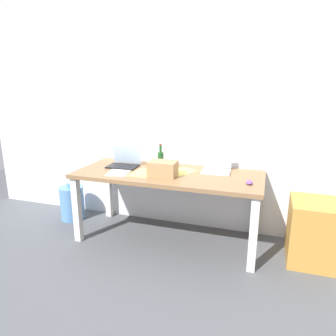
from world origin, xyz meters
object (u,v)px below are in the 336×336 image
(laptop_left, at_px, (124,162))
(filing_cabinet, at_px, (311,232))
(computer_mouse, at_px, (249,182))
(cardboard_box, at_px, (163,169))
(water_cooler_jug, at_px, (72,203))
(laptop_right, at_px, (217,167))
(desk, at_px, (168,181))
(beer_bottle, at_px, (161,160))

(laptop_left, xyz_separation_m, filing_cabinet, (1.94, -0.08, -0.49))
(computer_mouse, xyz_separation_m, filing_cabinet, (0.58, 0.14, -0.46))
(laptop_left, bearing_deg, cardboard_box, -21.70)
(cardboard_box, bearing_deg, laptop_left, 158.30)
(cardboard_box, height_order, water_cooler_jug, cardboard_box)
(laptop_right, bearing_deg, cardboard_box, -146.10)
(laptop_right, distance_m, computer_mouse, 0.48)
(cardboard_box, distance_m, water_cooler_jug, 1.42)
(laptop_right, relative_size, computer_mouse, 2.93)
(computer_mouse, height_order, cardboard_box, cardboard_box)
(laptop_left, height_order, water_cooler_jug, laptop_left)
(desk, height_order, laptop_right, laptop_right)
(water_cooler_jug, bearing_deg, laptop_right, 2.76)
(water_cooler_jug, bearing_deg, filing_cabinet, -2.23)
(laptop_left, relative_size, filing_cabinet, 0.56)
(desk, xyz_separation_m, laptop_left, (-0.54, 0.09, 0.14))
(water_cooler_jug, xyz_separation_m, filing_cabinet, (2.68, -0.10, 0.09))
(desk, bearing_deg, beer_bottle, 144.13)
(laptop_right, height_order, beer_bottle, beer_bottle)
(laptop_left, distance_m, computer_mouse, 1.37)
(laptop_left, relative_size, beer_bottle, 1.19)
(water_cooler_jug, relative_size, filing_cabinet, 0.78)
(beer_bottle, distance_m, computer_mouse, 0.95)
(desk, xyz_separation_m, cardboard_box, (-0.01, -0.12, 0.16))
(laptop_left, bearing_deg, computer_mouse, -8.96)
(water_cooler_jug, distance_m, filing_cabinet, 2.68)
(desk, xyz_separation_m, water_cooler_jug, (-1.28, 0.12, -0.44))
(filing_cabinet, bearing_deg, water_cooler_jug, 177.77)
(laptop_right, relative_size, cardboard_box, 1.08)
(computer_mouse, distance_m, filing_cabinet, 0.75)
(laptop_right, relative_size, beer_bottle, 1.06)
(laptop_right, distance_m, cardboard_box, 0.58)
(computer_mouse, height_order, water_cooler_jug, computer_mouse)
(laptop_right, bearing_deg, water_cooler_jug, -177.24)
(laptop_right, xyz_separation_m, computer_mouse, (0.35, -0.33, -0.03))
(laptop_right, distance_m, water_cooler_jug, 1.84)
(laptop_right, xyz_separation_m, beer_bottle, (-0.57, -0.12, 0.06))
(cardboard_box, relative_size, water_cooler_jug, 0.59)
(laptop_right, bearing_deg, computer_mouse, -42.87)
(computer_mouse, bearing_deg, beer_bottle, 156.31)
(beer_bottle, bearing_deg, desk, -35.87)
(laptop_left, relative_size, cardboard_box, 1.22)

